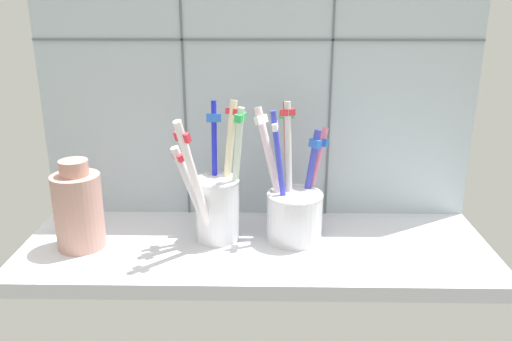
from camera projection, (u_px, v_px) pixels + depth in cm
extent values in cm
cube|color=silver|center=(256.00, 251.00, 73.03)|extent=(64.00, 22.00, 2.00)
cube|color=#B2C1CC|center=(257.00, 81.00, 77.48)|extent=(64.00, 2.00, 45.00)
cube|color=slate|center=(184.00, 82.00, 76.62)|extent=(0.30, 0.20, 45.00)
cube|color=slate|center=(331.00, 83.00, 76.26)|extent=(0.30, 0.20, 45.00)
cube|color=slate|center=(257.00, 40.00, 74.51)|extent=(64.00, 0.20, 0.30)
cylinder|color=white|center=(218.00, 210.00, 73.13)|extent=(6.03, 6.03, 8.67)
torus|color=silver|center=(217.00, 180.00, 71.74)|extent=(6.23, 6.23, 0.50)
cylinder|color=#F2EABD|center=(228.00, 168.00, 73.24)|extent=(3.22, 4.32, 18.80)
cube|color=#E5333F|center=(233.00, 111.00, 71.83)|extent=(2.10, 1.80, 0.94)
cylinder|color=#C17127|center=(197.00, 185.00, 71.51)|extent=(4.55, 1.74, 15.77)
cube|color=white|center=(187.00, 147.00, 69.54)|extent=(1.37, 2.08, 1.33)
cylinder|color=silver|center=(236.00, 174.00, 71.39)|extent=(2.77, 1.56, 18.45)
cube|color=green|center=(240.00, 117.00, 68.65)|extent=(1.59, 2.60, 1.09)
cylinder|color=#1F26DB|center=(215.00, 168.00, 73.66)|extent=(0.84, 3.95, 18.56)
cube|color=blue|center=(214.00, 118.00, 72.52)|extent=(2.04, 0.99, 1.28)
cylinder|color=silver|center=(193.00, 195.00, 70.43)|extent=(5.48, 4.28, 14.16)
cube|color=#E5333F|center=(179.00, 157.00, 67.63)|extent=(2.00, 2.24, 1.09)
cylinder|color=white|center=(196.00, 185.00, 67.78)|extent=(4.85, 6.29, 18.31)
cube|color=#E5333F|center=(182.00, 137.00, 63.92)|extent=(2.37, 2.07, 1.32)
cylinder|color=silver|center=(294.00, 217.00, 73.27)|extent=(7.66, 7.66, 6.65)
torus|color=silver|center=(295.00, 195.00, 72.20)|extent=(7.78, 7.78, 0.50)
cylinder|color=silver|center=(289.00, 169.00, 72.97)|extent=(1.72, 3.30, 18.66)
cube|color=#E5333F|center=(288.00, 112.00, 71.31)|extent=(2.14, 1.42, 0.98)
cylinder|color=#BF5344|center=(288.00, 167.00, 74.83)|extent=(1.82, 5.35, 18.21)
cube|color=green|center=(286.00, 115.00, 74.10)|extent=(2.16, 1.23, 1.15)
cylinder|color=#3940D5|center=(281.00, 176.00, 71.24)|extent=(3.10, 1.00, 18.00)
cube|color=white|center=(275.00, 126.00, 69.10)|extent=(0.94, 2.46, 0.98)
cylinder|color=silver|center=(273.00, 173.00, 72.78)|extent=(5.83, 4.31, 18.05)
cube|color=white|center=(261.00, 120.00, 71.53)|extent=(2.04, 2.45, 1.23)
cylinder|color=pink|center=(313.00, 179.00, 75.41)|extent=(4.65, 4.85, 14.57)
cube|color=blue|center=(322.00, 142.00, 74.89)|extent=(2.11, 2.07, 1.21)
cylinder|color=#3E43BD|center=(309.00, 181.00, 74.47)|extent=(3.47, 2.80, 14.64)
cube|color=blue|center=(315.00, 144.00, 73.24)|extent=(1.88, 2.09, 1.30)
cylinder|color=tan|center=(79.00, 211.00, 70.59)|extent=(6.41, 6.41, 10.23)
cylinder|color=tan|center=(74.00, 168.00, 68.62)|extent=(3.76, 3.76, 2.03)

